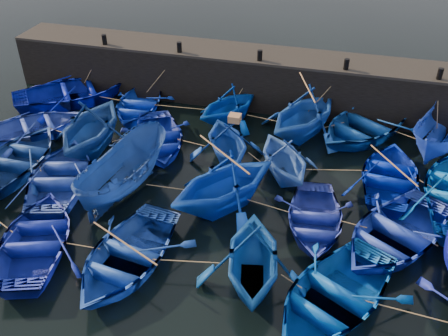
% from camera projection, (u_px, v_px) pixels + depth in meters
% --- Properties ---
extents(ground, '(120.00, 120.00, 0.00)m').
position_uv_depth(ground, '(200.00, 235.00, 17.39)').
color(ground, black).
rests_on(ground, ground).
extents(quay_wall, '(26.00, 2.50, 2.50)m').
position_uv_depth(quay_wall, '(262.00, 79.00, 25.02)').
color(quay_wall, black).
rests_on(quay_wall, ground).
extents(quay_top, '(26.00, 2.50, 0.12)m').
position_uv_depth(quay_top, '(263.00, 55.00, 24.28)').
color(quay_top, black).
rests_on(quay_top, quay_wall).
extents(bollard_0, '(0.24, 0.24, 0.50)m').
position_uv_depth(bollard_0, '(104.00, 39.00, 25.12)').
color(bollard_0, black).
rests_on(bollard_0, quay_top).
extents(bollard_1, '(0.24, 0.24, 0.50)m').
position_uv_depth(bollard_1, '(179.00, 47.00, 24.25)').
color(bollard_1, black).
rests_on(bollard_1, quay_top).
extents(bollard_2, '(0.24, 0.24, 0.50)m').
position_uv_depth(bollard_2, '(260.00, 55.00, 23.39)').
color(bollard_2, black).
rests_on(bollard_2, quay_top).
extents(bollard_3, '(0.24, 0.24, 0.50)m').
position_uv_depth(bollard_3, '(346.00, 64.00, 22.52)').
color(bollard_3, black).
rests_on(bollard_3, quay_top).
extents(bollard_4, '(0.24, 0.24, 0.50)m').
position_uv_depth(bollard_4, '(440.00, 74.00, 21.66)').
color(bollard_4, black).
rests_on(bollard_4, quay_top).
extents(boat_0, '(7.09, 6.81, 1.20)m').
position_uv_depth(boat_0, '(73.00, 92.00, 25.36)').
color(boat_0, '#010E8C').
rests_on(boat_0, ground).
extents(boat_1, '(3.57, 4.69, 0.91)m').
position_uv_depth(boat_1, '(138.00, 104.00, 24.51)').
color(boat_1, '#0D30C9').
rests_on(boat_1, ground).
extents(boat_2, '(4.55, 4.73, 1.92)m').
position_uv_depth(boat_2, '(229.00, 105.00, 23.39)').
color(boat_2, '#00359E').
rests_on(boat_2, ground).
extents(boat_3, '(5.60, 5.89, 2.43)m').
position_uv_depth(boat_3, '(304.00, 112.00, 22.23)').
color(boat_3, '#13429B').
rests_on(boat_3, ground).
extents(boat_4, '(6.44, 6.87, 1.16)m').
position_uv_depth(boat_4, '(364.00, 124.00, 22.63)').
color(boat_4, navy).
rests_on(boat_4, ground).
extents(boat_5, '(3.47, 5.27, 1.91)m').
position_uv_depth(boat_5, '(441.00, 134.00, 21.19)').
color(boat_5, blue).
rests_on(boat_5, ground).
extents(boat_6, '(5.77, 5.74, 0.98)m').
position_uv_depth(boat_6, '(33.00, 127.00, 22.61)').
color(boat_6, '#273FB1').
rests_on(boat_6, ground).
extents(boat_7, '(4.25, 4.87, 2.48)m').
position_uv_depth(boat_7, '(91.00, 125.00, 21.24)').
color(boat_7, navy).
rests_on(boat_7, ground).
extents(boat_8, '(5.00, 5.56, 0.95)m').
position_uv_depth(boat_8, '(158.00, 138.00, 21.85)').
color(boat_8, '#0F2599').
rests_on(boat_8, ground).
extents(boat_9, '(4.56, 4.77, 1.94)m').
position_uv_depth(boat_9, '(227.00, 141.00, 20.70)').
color(boat_9, '#103B98').
rests_on(boat_9, ground).
extents(boat_10, '(4.60, 4.78, 1.93)m').
position_uv_depth(boat_10, '(284.00, 157.00, 19.68)').
color(boat_10, blue).
rests_on(boat_10, ground).
extents(boat_11, '(3.69, 4.90, 0.96)m').
position_uv_depth(boat_11, '(391.00, 175.00, 19.50)').
color(boat_11, '#0019A1').
rests_on(boat_11, ground).
extents(boat_13, '(3.57, 4.97, 1.03)m').
position_uv_depth(boat_13, '(19.00, 158.00, 20.45)').
color(boat_13, navy).
rests_on(boat_13, ground).
extents(boat_14, '(4.75, 5.71, 1.02)m').
position_uv_depth(boat_14, '(62.00, 175.00, 19.45)').
color(boat_14, '#2440A7').
rests_on(boat_14, ground).
extents(boat_15, '(2.86, 5.33, 1.96)m').
position_uv_depth(boat_15, '(123.00, 172.00, 18.85)').
color(boat_15, navy).
rests_on(boat_15, ground).
extents(boat_16, '(5.82, 5.92, 2.36)m').
position_uv_depth(boat_16, '(224.00, 182.00, 17.96)').
color(boat_16, '#0835AB').
rests_on(boat_16, ground).
extents(boat_17, '(3.42, 4.45, 0.86)m').
position_uv_depth(boat_17, '(314.00, 219.00, 17.42)').
color(boat_17, '#213098').
rests_on(boat_17, ground).
extents(boat_18, '(5.86, 6.36, 1.08)m').
position_uv_depth(boat_18, '(395.00, 233.00, 16.67)').
color(boat_18, '#1C36BF').
rests_on(boat_18, ground).
extents(boat_21, '(4.77, 5.60, 0.98)m').
position_uv_depth(boat_21, '(37.00, 239.00, 16.51)').
color(boat_21, navy).
rests_on(boat_21, ground).
extents(boat_22, '(4.09, 5.28, 1.01)m').
position_uv_depth(boat_22, '(126.00, 255.00, 15.86)').
color(boat_22, '#173FA5').
rests_on(boat_22, ground).
extents(boat_23, '(4.18, 4.61, 2.11)m').
position_uv_depth(boat_23, '(253.00, 257.00, 15.02)').
color(boat_23, navy).
rests_on(boat_23, ground).
extents(boat_24, '(5.54, 6.15, 1.05)m').
position_uv_depth(boat_24, '(333.00, 295.00, 14.49)').
color(boat_24, '#0241A1').
rests_on(boat_24, ground).
extents(wooden_crate, '(0.48, 0.45, 0.29)m').
position_uv_depth(wooden_crate, '(235.00, 118.00, 20.00)').
color(wooden_crate, '#9B6B43').
rests_on(wooden_crate, boat_9).
extents(mooring_ropes, '(17.66, 11.86, 2.10)m').
position_uv_depth(mooring_ropes, '(231.00, 141.00, 20.86)').
color(mooring_ropes, tan).
rests_on(mooring_ropes, ground).
extents(loose_oars, '(10.41, 11.79, 1.53)m').
position_uv_depth(loose_oars, '(271.00, 156.00, 18.39)').
color(loose_oars, '#99724C').
rests_on(loose_oars, ground).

